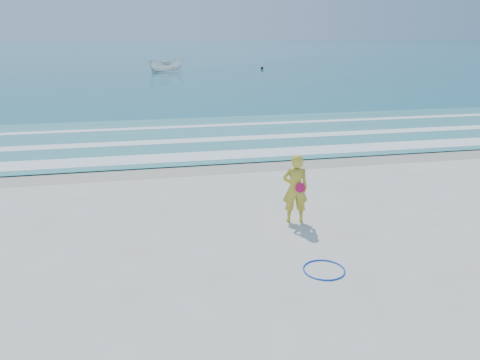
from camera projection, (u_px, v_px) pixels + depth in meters
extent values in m
plane|color=silver|center=(276.00, 285.00, 9.63)|extent=(400.00, 400.00, 0.00)
cube|color=#B2A893|center=(212.00, 166.00, 18.01)|extent=(400.00, 2.40, 0.00)
cube|color=#19727F|center=(151.00, 51.00, 107.41)|extent=(400.00, 190.00, 0.04)
cube|color=#59B7AD|center=(197.00, 137.00, 22.65)|extent=(400.00, 10.00, 0.01)
cube|color=white|center=(207.00, 156.00, 19.20)|extent=(400.00, 1.40, 0.01)
cube|color=white|center=(199.00, 140.00, 21.90)|extent=(400.00, 0.90, 0.01)
cube|color=white|center=(191.00, 126.00, 24.98)|extent=(400.00, 0.60, 0.01)
torus|color=blue|center=(324.00, 270.00, 10.20)|extent=(0.95, 0.95, 0.03)
imported|color=white|center=(166.00, 65.00, 55.85)|extent=(4.42, 2.33, 1.62)
sphere|color=black|center=(262.00, 68.00, 59.82)|extent=(0.37, 0.37, 0.37)
imported|color=gold|center=(295.00, 189.00, 12.51)|extent=(0.76, 0.57, 1.90)
cylinder|color=#C41148|center=(300.00, 188.00, 12.34)|extent=(0.27, 0.08, 0.27)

